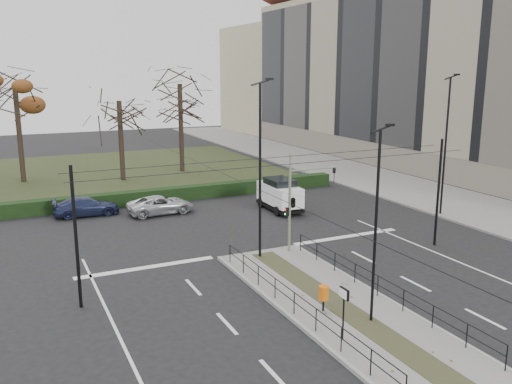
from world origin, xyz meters
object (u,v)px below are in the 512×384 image
(bare_tree_near, at_px, (119,107))
(parked_car_third, at_px, (86,206))
(streetlamp_sidewalk, at_px, (446,144))
(info_panel, at_px, (344,300))
(streetlamp_median_far, at_px, (260,169))
(litter_bin, at_px, (324,293))
(parked_car_fourth, at_px, (161,205))
(white_van, at_px, (280,194))
(bare_tree_center, at_px, (180,90))
(traffic_light, at_px, (294,201))
(streetlamp_median_near, at_px, (376,225))
(rust_tree, at_px, (15,88))

(bare_tree_near, bearing_deg, parked_car_third, -113.76)
(streetlamp_sidewalk, height_order, bare_tree_near, streetlamp_sidewalk)
(info_panel, height_order, streetlamp_median_far, streetlamp_median_far)
(litter_bin, xyz_separation_m, parked_car_fourth, (-1.62, 18.15, -0.28))
(streetlamp_median_far, height_order, parked_car_fourth, streetlamp_median_far)
(info_panel, xyz_separation_m, parked_car_fourth, (-0.98, 20.46, -1.06))
(white_van, bearing_deg, bare_tree_center, 95.63)
(traffic_light, bearing_deg, streetlamp_median_near, -99.19)
(bare_tree_center, bearing_deg, litter_bin, -97.91)
(litter_bin, bearing_deg, streetlamp_median_far, 85.46)
(bare_tree_center, bearing_deg, streetlamp_median_near, -95.51)
(litter_bin, distance_m, parked_car_fourth, 18.23)
(info_panel, relative_size, parked_car_fourth, 0.44)
(traffic_light, distance_m, streetlamp_median_far, 2.82)
(streetlamp_sidewalk, relative_size, parked_car_fourth, 2.08)
(rust_tree, bearing_deg, info_panel, -75.95)
(info_panel, bearing_deg, rust_tree, 104.05)
(litter_bin, bearing_deg, streetlamp_median_near, -51.24)
(litter_bin, xyz_separation_m, rust_tree, (-9.61, 33.49, 7.21))
(traffic_light, bearing_deg, streetlamp_sidewalk, 10.63)
(streetlamp_sidewalk, bearing_deg, info_panel, -143.50)
(info_panel, bearing_deg, streetlamp_median_near, 22.56)
(streetlamp_median_near, distance_m, streetlamp_median_far, 8.56)
(parked_car_fourth, bearing_deg, traffic_light, -161.57)
(parked_car_fourth, bearing_deg, streetlamp_sidewalk, -119.59)
(parked_car_fourth, bearing_deg, streetlamp_median_near, -174.49)
(parked_car_third, relative_size, white_van, 1.03)
(bare_tree_center, bearing_deg, rust_tree, 175.83)
(streetlamp_median_near, relative_size, bare_tree_center, 0.69)
(traffic_light, height_order, streetlamp_median_near, streetlamp_median_near)
(streetlamp_median_near, xyz_separation_m, rust_tree, (-10.84, 35.02, 4.11))
(info_panel, relative_size, streetlamp_median_near, 0.26)
(traffic_light, height_order, parked_car_fourth, traffic_light)
(streetlamp_sidewalk, xyz_separation_m, white_van, (-9.20, 5.94, -3.67))
(bare_tree_near, bearing_deg, bare_tree_center, 16.88)
(litter_bin, relative_size, rust_tree, 0.10)
(litter_bin, xyz_separation_m, bare_tree_near, (-1.56, 30.62, 5.62))
(bare_tree_near, bearing_deg, parked_car_fourth, -90.28)
(white_van, bearing_deg, litter_bin, -111.77)
(traffic_light, height_order, bare_tree_center, bare_tree_center)
(streetlamp_median_far, height_order, bare_tree_center, bare_tree_center)
(streetlamp_median_far, xyz_separation_m, bare_tree_center, (3.96, 25.49, 2.99))
(info_panel, bearing_deg, traffic_light, 70.89)
(white_van, relative_size, rust_tree, 0.40)
(traffic_light, relative_size, litter_bin, 4.43)
(white_van, bearing_deg, streetlamp_median_near, -106.23)
(rust_tree, bearing_deg, bare_tree_center, -4.17)
(bare_tree_near, bearing_deg, litter_bin, -87.08)
(streetlamp_median_far, xyz_separation_m, parked_car_fourth, (-2.18, 11.18, -4.16))
(streetlamp_median_far, height_order, bare_tree_near, bare_tree_near)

